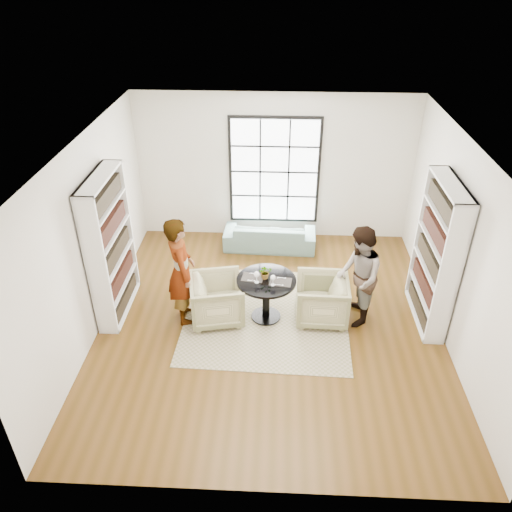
# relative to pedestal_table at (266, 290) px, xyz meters

# --- Properties ---
(ground) EXTENTS (6.00, 6.00, 0.00)m
(ground) POSITION_rel_pedestal_table_xyz_m (0.07, -0.14, -0.55)
(ground) COLOR #5A3915
(room_shell) EXTENTS (6.00, 6.01, 6.00)m
(room_shell) POSITION_rel_pedestal_table_xyz_m (0.07, 0.40, 0.70)
(room_shell) COLOR silver
(room_shell) RESTS_ON ground
(rug) EXTENTS (2.76, 2.76, 0.01)m
(rug) POSITION_rel_pedestal_table_xyz_m (0.01, 0.05, -0.55)
(rug) COLOR tan
(rug) RESTS_ON ground
(pedestal_table) EXTENTS (0.96, 0.96, 0.76)m
(pedestal_table) POSITION_rel_pedestal_table_xyz_m (0.00, 0.00, 0.00)
(pedestal_table) COLOR black
(pedestal_table) RESTS_ON ground
(sofa) EXTENTS (1.87, 0.79, 0.54)m
(sofa) POSITION_rel_pedestal_table_xyz_m (0.00, 2.31, -0.28)
(sofa) COLOR gray
(sofa) RESTS_ON ground
(armchair_left) EXTENTS (1.00, 0.98, 0.78)m
(armchair_left) POSITION_rel_pedestal_table_xyz_m (-0.79, -0.06, -0.17)
(armchair_left) COLOR tan
(armchair_left) RESTS_ON ground
(armchair_right) EXTENTS (0.87, 0.84, 0.77)m
(armchair_right) POSITION_rel_pedestal_table_xyz_m (0.90, 0.02, -0.17)
(armchair_right) COLOR #C0B989
(armchair_right) RESTS_ON ground
(person_left) EXTENTS (0.62, 0.77, 1.84)m
(person_left) POSITION_rel_pedestal_table_xyz_m (-1.34, -0.06, 0.37)
(person_left) COLOR gray
(person_left) RESTS_ON ground
(person_right) EXTENTS (0.66, 0.84, 1.69)m
(person_right) POSITION_rel_pedestal_table_xyz_m (1.45, 0.02, 0.29)
(person_right) COLOR gray
(person_right) RESTS_ON ground
(placemat_left) EXTENTS (0.37, 0.30, 0.01)m
(placemat_left) POSITION_rel_pedestal_table_xyz_m (-0.22, 0.05, 0.21)
(placemat_left) COLOR black
(placemat_left) RESTS_ON pedestal_table
(placemat_right) EXTENTS (0.37, 0.30, 0.01)m
(placemat_right) POSITION_rel_pedestal_table_xyz_m (0.23, -0.06, 0.21)
(placemat_right) COLOR black
(placemat_right) RESTS_ON pedestal_table
(cutlery_left) EXTENTS (0.17, 0.24, 0.01)m
(cutlery_left) POSITION_rel_pedestal_table_xyz_m (-0.22, 0.05, 0.22)
(cutlery_left) COLOR #B8B8BC
(cutlery_left) RESTS_ON placemat_left
(cutlery_right) EXTENTS (0.17, 0.24, 0.01)m
(cutlery_right) POSITION_rel_pedestal_table_xyz_m (0.23, -0.06, 0.22)
(cutlery_right) COLOR #B8B8BC
(cutlery_right) RESTS_ON placemat_right
(wine_glass_left) EXTENTS (0.09, 0.09, 0.20)m
(wine_glass_left) POSITION_rel_pedestal_table_xyz_m (-0.15, -0.09, 0.36)
(wine_glass_left) COLOR silver
(wine_glass_left) RESTS_ON pedestal_table
(wine_glass_right) EXTENTS (0.08, 0.08, 0.19)m
(wine_glass_right) POSITION_rel_pedestal_table_xyz_m (0.11, -0.15, 0.34)
(wine_glass_right) COLOR silver
(wine_glass_right) RESTS_ON pedestal_table
(flower_centerpiece) EXTENTS (0.24, 0.21, 0.23)m
(flower_centerpiece) POSITION_rel_pedestal_table_xyz_m (-0.02, 0.04, 0.33)
(flower_centerpiece) COLOR gray
(flower_centerpiece) RESTS_ON pedestal_table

